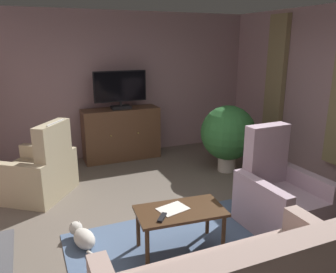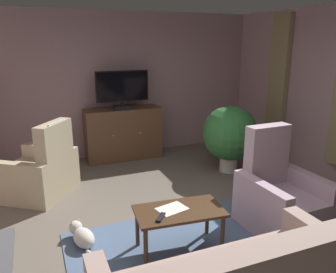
{
  "view_description": "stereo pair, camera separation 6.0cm",
  "coord_description": "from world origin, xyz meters",
  "px_view_note": "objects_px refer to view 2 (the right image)",
  "views": [
    {
      "loc": [
        -1.55,
        -3.13,
        2.15
      ],
      "look_at": [
        -0.08,
        0.31,
        1.09
      ],
      "focal_mm": 35.81,
      "sensor_mm": 36.0,
      "label": 1
    },
    {
      "loc": [
        -1.49,
        -3.15,
        2.15
      ],
      "look_at": [
        -0.08,
        0.31,
        1.09
      ],
      "focal_mm": 35.81,
      "sensor_mm": 36.0,
      "label": 2
    }
  ],
  "objects_px": {
    "tv_cabinet": "(123,135)",
    "coffee_table": "(179,215)",
    "folded_newspaper": "(172,209)",
    "cat": "(82,236)",
    "armchair_near_window": "(280,199)",
    "armchair_in_far_corner": "(39,173)",
    "television": "(122,89)",
    "tv_remote": "(161,217)",
    "potted_plant_leafy_by_curtain": "(230,134)"
  },
  "relations": [
    {
      "from": "cat",
      "to": "potted_plant_leafy_by_curtain",
      "type": "bearing_deg",
      "value": 25.75
    },
    {
      "from": "tv_remote",
      "to": "potted_plant_leafy_by_curtain",
      "type": "distance_m",
      "value": 2.71
    },
    {
      "from": "armchair_near_window",
      "to": "armchair_in_far_corner",
      "type": "xyz_separation_m",
      "value": [
        -2.62,
        2.04,
        -0.03
      ]
    },
    {
      "from": "television",
      "to": "armchair_in_far_corner",
      "type": "xyz_separation_m",
      "value": [
        -1.55,
        -1.03,
        -1.0
      ]
    },
    {
      "from": "television",
      "to": "coffee_table",
      "type": "distance_m",
      "value": 3.2
    },
    {
      "from": "tv_remote",
      "to": "cat",
      "type": "xyz_separation_m",
      "value": [
        -0.7,
        0.58,
        -0.38
      ]
    },
    {
      "from": "armchair_near_window",
      "to": "potted_plant_leafy_by_curtain",
      "type": "xyz_separation_m",
      "value": [
        0.42,
        1.79,
        0.3
      ]
    },
    {
      "from": "tv_cabinet",
      "to": "potted_plant_leafy_by_curtain",
      "type": "relative_size",
      "value": 1.24
    },
    {
      "from": "folded_newspaper",
      "to": "armchair_near_window",
      "type": "bearing_deg",
      "value": -15.77
    },
    {
      "from": "potted_plant_leafy_by_curtain",
      "to": "cat",
      "type": "relative_size",
      "value": 1.73
    },
    {
      "from": "potted_plant_leafy_by_curtain",
      "to": "coffee_table",
      "type": "bearing_deg",
      "value": -134.05
    },
    {
      "from": "folded_newspaper",
      "to": "potted_plant_leafy_by_curtain",
      "type": "distance_m",
      "value": 2.49
    },
    {
      "from": "tv_cabinet",
      "to": "armchair_in_far_corner",
      "type": "relative_size",
      "value": 1.1
    },
    {
      "from": "tv_cabinet",
      "to": "armchair_in_far_corner",
      "type": "bearing_deg",
      "value": -145.0
    },
    {
      "from": "coffee_table",
      "to": "tv_remote",
      "type": "height_order",
      "value": "tv_remote"
    },
    {
      "from": "armchair_near_window",
      "to": "armchair_in_far_corner",
      "type": "bearing_deg",
      "value": 142.02
    },
    {
      "from": "tv_cabinet",
      "to": "armchair_near_window",
      "type": "relative_size",
      "value": 1.18
    },
    {
      "from": "coffee_table",
      "to": "armchair_in_far_corner",
      "type": "height_order",
      "value": "armchair_in_far_corner"
    },
    {
      "from": "tv_cabinet",
      "to": "television",
      "type": "height_order",
      "value": "television"
    },
    {
      "from": "television",
      "to": "folded_newspaper",
      "type": "xyz_separation_m",
      "value": [
        -0.3,
        -3.02,
        -0.85
      ]
    },
    {
      "from": "tv_remote",
      "to": "potted_plant_leafy_by_curtain",
      "type": "height_order",
      "value": "potted_plant_leafy_by_curtain"
    },
    {
      "from": "armchair_in_far_corner",
      "to": "tv_cabinet",
      "type": "bearing_deg",
      "value": 35.0
    },
    {
      "from": "television",
      "to": "armchair_in_far_corner",
      "type": "relative_size",
      "value": 0.75
    },
    {
      "from": "folded_newspaper",
      "to": "potted_plant_leafy_by_curtain",
      "type": "bearing_deg",
      "value": 30.69
    },
    {
      "from": "tv_remote",
      "to": "armchair_near_window",
      "type": "height_order",
      "value": "armchair_near_window"
    },
    {
      "from": "tv_remote",
      "to": "armchair_near_window",
      "type": "distance_m",
      "value": 1.55
    },
    {
      "from": "tv_cabinet",
      "to": "television",
      "type": "relative_size",
      "value": 1.47
    },
    {
      "from": "television",
      "to": "coffee_table",
      "type": "height_order",
      "value": "television"
    },
    {
      "from": "armchair_near_window",
      "to": "folded_newspaper",
      "type": "bearing_deg",
      "value": 177.73
    },
    {
      "from": "tv_cabinet",
      "to": "coffee_table",
      "type": "distance_m",
      "value": 3.12
    },
    {
      "from": "coffee_table",
      "to": "potted_plant_leafy_by_curtain",
      "type": "xyz_separation_m",
      "value": [
        1.72,
        1.77,
        0.25
      ]
    },
    {
      "from": "television",
      "to": "cat",
      "type": "bearing_deg",
      "value": -114.54
    },
    {
      "from": "tv_remote",
      "to": "folded_newspaper",
      "type": "bearing_deg",
      "value": -13.61
    },
    {
      "from": "tv_cabinet",
      "to": "armchair_in_far_corner",
      "type": "height_order",
      "value": "armchair_in_far_corner"
    },
    {
      "from": "armchair_near_window",
      "to": "cat",
      "type": "distance_m",
      "value": 2.31
    },
    {
      "from": "coffee_table",
      "to": "armchair_in_far_corner",
      "type": "bearing_deg",
      "value": 122.95
    },
    {
      "from": "tv_cabinet",
      "to": "armchair_near_window",
      "type": "height_order",
      "value": "armchair_near_window"
    },
    {
      "from": "cat",
      "to": "folded_newspaper",
      "type": "bearing_deg",
      "value": -27.23
    },
    {
      "from": "coffee_table",
      "to": "potted_plant_leafy_by_curtain",
      "type": "height_order",
      "value": "potted_plant_leafy_by_curtain"
    },
    {
      "from": "television",
      "to": "armchair_near_window",
      "type": "bearing_deg",
      "value": -70.83
    },
    {
      "from": "television",
      "to": "armchair_in_far_corner",
      "type": "distance_m",
      "value": 2.11
    },
    {
      "from": "television",
      "to": "armchair_near_window",
      "type": "xyz_separation_m",
      "value": [
        1.07,
        -3.07,
        -0.97
      ]
    },
    {
      "from": "tv_cabinet",
      "to": "potted_plant_leafy_by_curtain",
      "type": "bearing_deg",
      "value": -42.01
    },
    {
      "from": "armchair_near_window",
      "to": "cat",
      "type": "xyz_separation_m",
      "value": [
        -2.24,
        0.5,
        -0.25
      ]
    },
    {
      "from": "television",
      "to": "folded_newspaper",
      "type": "distance_m",
      "value": 3.15
    },
    {
      "from": "television",
      "to": "potted_plant_leafy_by_curtain",
      "type": "height_order",
      "value": "television"
    },
    {
      "from": "folded_newspaper",
      "to": "cat",
      "type": "bearing_deg",
      "value": 139.27
    },
    {
      "from": "television",
      "to": "tv_remote",
      "type": "xyz_separation_m",
      "value": [
        -0.47,
        -3.15,
        -0.84
      ]
    },
    {
      "from": "tv_remote",
      "to": "television",
      "type": "bearing_deg",
      "value": 30.73
    },
    {
      "from": "television",
      "to": "armchair_in_far_corner",
      "type": "height_order",
      "value": "television"
    }
  ]
}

